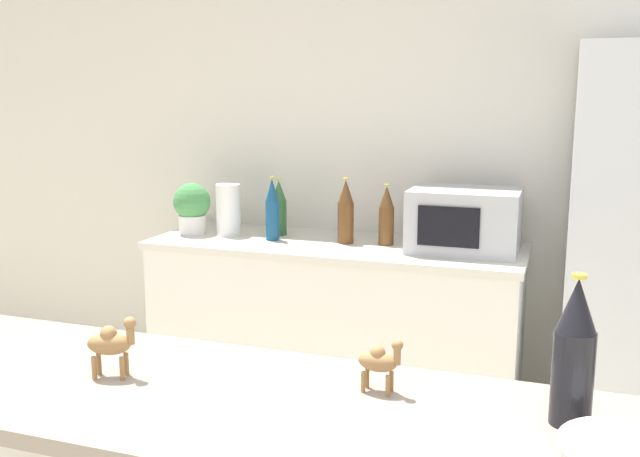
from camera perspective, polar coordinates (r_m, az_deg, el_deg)
wall_back at (r=3.56m, az=9.41°, el=4.82°), size 8.00×0.06×2.55m
back_counter at (r=3.52m, az=1.21°, el=-8.57°), size 1.77×0.63×0.94m
potted_plant at (r=3.64m, az=-10.20°, el=1.75°), size 0.19×0.19×0.26m
paper_towel_roll at (r=3.58m, az=-7.34°, el=1.51°), size 0.12×0.12×0.26m
microwave at (r=3.25m, az=11.49°, el=0.65°), size 0.48×0.37×0.28m
back_bottle_0 at (r=3.36m, az=2.07°, el=1.32°), size 0.08×0.08×0.31m
back_bottle_1 at (r=3.34m, az=5.33°, el=1.00°), size 0.07×0.07×0.29m
back_bottle_2 at (r=3.56m, az=-3.30°, el=1.63°), size 0.08×0.08×0.28m
back_bottle_3 at (r=3.43m, az=-3.84°, el=1.49°), size 0.07×0.07×0.31m
wine_bottle at (r=1.46m, az=19.66°, el=-9.41°), size 0.08×0.08×0.30m
fruit_bowl at (r=1.35m, az=22.93°, el=-16.39°), size 0.21×0.21×0.05m
camel_figurine at (r=1.54m, az=4.79°, el=-10.48°), size 0.10×0.05×0.12m
camel_figurine_second at (r=1.67m, az=-16.36°, el=-8.72°), size 0.12×0.08×0.14m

